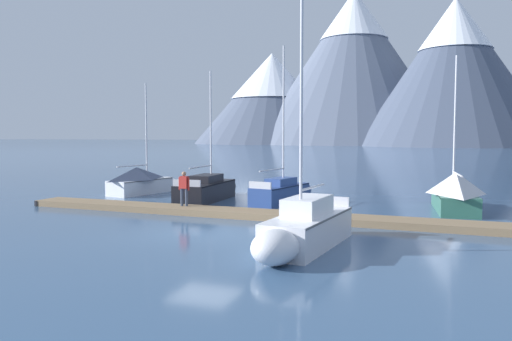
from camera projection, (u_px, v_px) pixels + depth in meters
ground_plane at (204, 232)px, 19.59m from camera, size 700.00×700.00×0.00m
mountain_west_summit at (272, 96)px, 222.69m from camera, size 68.34×68.34×39.60m
mountain_central_massif at (353, 66)px, 210.59m from camera, size 84.12×84.12×63.30m
mountain_shoulder_ridge at (454, 70)px, 174.51m from camera, size 66.36×66.36×50.94m
dock at (242, 213)px, 23.35m from camera, size 23.11×2.55×0.30m
sailboat_nearest_berth at (143, 181)px, 32.52m from camera, size 2.64×5.65×7.09m
sailboat_second_berth at (209, 189)px, 29.52m from camera, size 1.96×6.43×7.47m
sailboat_mid_dock_port at (284, 191)px, 28.26m from camera, size 2.45×5.74×8.63m
sailboat_mid_dock_starboard at (303, 229)px, 16.54m from camera, size 2.16×6.28×8.85m
sailboat_far_berth at (454, 192)px, 25.07m from camera, size 2.33×5.93×7.71m
person_on_dock at (184, 186)px, 24.62m from camera, size 0.59×0.24×1.69m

